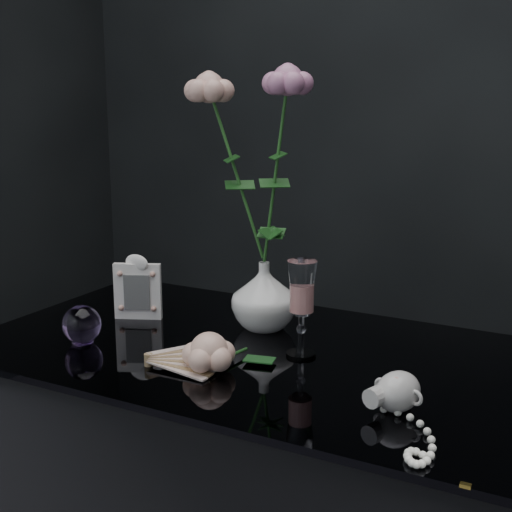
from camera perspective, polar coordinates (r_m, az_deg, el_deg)
The scene contains 8 objects.
vase at distance 1.36m, azimuth 0.65°, elevation -3.20°, with size 0.13×0.13×0.13m, color white.
wine_glass at distance 1.22m, azimuth 3.67°, elevation -4.24°, with size 0.05×0.05×0.17m, color white, non-canonical shape.
picture_frame at distance 1.44m, azimuth -9.45°, elevation -2.44°, with size 0.10×0.08×0.13m, color white, non-canonical shape.
paperweight at distance 1.33m, azimuth -13.76°, elevation -5.33°, with size 0.07×0.07×0.07m, color #B788DD, non-canonical shape.
paper_fan at distance 1.21m, azimuth -8.60°, elevation -8.12°, with size 0.24×0.19×0.03m, color beige, non-canonical shape.
loose_rose at distance 1.17m, azimuth -3.78°, elevation -7.66°, with size 0.15×0.19×0.07m, color #FFBCA4, non-canonical shape.
pearl_jar at distance 1.05m, azimuth 11.30°, elevation -10.45°, with size 0.20×0.21×0.06m, color silver, non-canonical shape.
roses at distance 1.32m, azimuth -0.32°, elevation 8.08°, with size 0.22×0.11×0.41m.
Camera 1 is at (0.55, -1.01, 1.21)m, focal length 50.00 mm.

